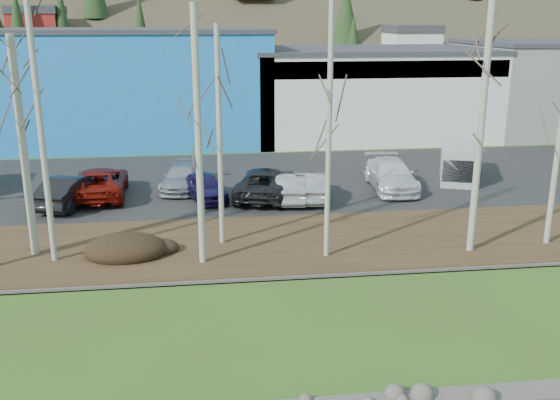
{
  "coord_description": "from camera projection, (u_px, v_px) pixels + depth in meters",
  "views": [
    {
      "loc": [
        -1.09,
        -9.66,
        9.1
      ],
      "look_at": [
        1.76,
        12.61,
        2.5
      ],
      "focal_mm": 40.0,
      "sensor_mm": 36.0,
      "label": 1
    }
  ],
  "objects": [
    {
      "name": "river",
      "position": [
        245.0,
        332.0,
        18.75
      ],
      "size": [
        80.0,
        8.0,
        0.9
      ],
      "primitive_type": null,
      "color": "black",
      "rests_on": "ground"
    },
    {
      "name": "far_bank_rocks",
      "position": [
        237.0,
        278.0,
        22.65
      ],
      "size": [
        80.0,
        0.8,
        0.46
      ],
      "primitive_type": null,
      "color": "#47423D",
      "rests_on": "ground"
    },
    {
      "name": "far_bank",
      "position": [
        232.0,
        245.0,
        25.67
      ],
      "size": [
        80.0,
        7.0,
        0.15
      ],
      "primitive_type": "cube",
      "color": "#382616",
      "rests_on": "ground"
    },
    {
      "name": "parking_lot",
      "position": [
        222.0,
        181.0,
        35.67
      ],
      "size": [
        80.0,
        14.0,
        0.14
      ],
      "primitive_type": "cube",
      "color": "black",
      "rests_on": "ground"
    },
    {
      "name": "building_blue",
      "position": [
        134.0,
        85.0,
        47.1
      ],
      "size": [
        20.4,
        12.24,
        8.3
      ],
      "color": "#1A76C2",
      "rests_on": "ground"
    },
    {
      "name": "building_white",
      "position": [
        366.0,
        92.0,
        49.49
      ],
      "size": [
        18.36,
        12.24,
        6.8
      ],
      "color": "silver",
      "rests_on": "ground"
    },
    {
      "name": "building_grey",
      "position": [
        555.0,
        86.0,
        51.39
      ],
      "size": [
        14.28,
        12.24,
        7.3
      ],
      "color": "slate",
      "rests_on": "ground"
    },
    {
      "name": "dirt_mound",
      "position": [
        126.0,
        248.0,
        24.29
      ],
      "size": [
        3.22,
        2.27,
        0.63
      ],
      "primitive_type": "ellipsoid",
      "color": "black",
      "rests_on": "far_bank"
    },
    {
      "name": "birch_1",
      "position": [
        40.0,
        121.0,
        22.41
      ],
      "size": [
        0.22,
        0.22,
        10.73
      ],
      "color": "#B2AEA1",
      "rests_on": "far_bank"
    },
    {
      "name": "birch_2",
      "position": [
        23.0,
        149.0,
        23.37
      ],
      "size": [
        0.3,
        0.3,
        8.4
      ],
      "color": "#B2AEA1",
      "rests_on": "far_bank"
    },
    {
      "name": "birch_3",
      "position": [
        198.0,
        139.0,
        22.42
      ],
      "size": [
        0.25,
        0.25,
        9.45
      ],
      "color": "#B2AEA1",
      "rests_on": "far_bank"
    },
    {
      "name": "birch_4",
      "position": [
        220.0,
        138.0,
        24.54
      ],
      "size": [
        0.21,
        0.21,
        8.74
      ],
      "color": "#B2AEA1",
      "rests_on": "far_bank"
    },
    {
      "name": "birch_5",
      "position": [
        329.0,
        132.0,
        23.02
      ],
      "size": [
        0.2,
        0.2,
        9.77
      ],
      "color": "#B2AEA1",
      "rests_on": "far_bank"
    },
    {
      "name": "birch_6",
      "position": [
        481.0,
        131.0,
        23.58
      ],
      "size": [
        0.27,
        0.27,
        9.62
      ],
      "color": "#B2AEA1",
      "rests_on": "far_bank"
    },
    {
      "name": "car_1",
      "position": [
        71.0,
        191.0,
        30.62
      ],
      "size": [
        3.0,
        4.94,
        1.54
      ],
      "primitive_type": "imported",
      "rotation": [
        0.0,
        0.0,
        2.82
      ],
      "color": "black",
      "rests_on": "parking_lot"
    },
    {
      "name": "car_2",
      "position": [
        100.0,
        182.0,
        32.11
      ],
      "size": [
        2.82,
        5.68,
        1.55
      ],
      "primitive_type": "imported",
      "rotation": [
        0.0,
        0.0,
        3.19
      ],
      "color": "maroon",
      "rests_on": "parking_lot"
    },
    {
      "name": "car_3",
      "position": [
        183.0,
        177.0,
        33.63
      ],
      "size": [
        2.68,
        4.79,
        1.31
      ],
      "primitive_type": "imported",
      "rotation": [
        0.0,
        0.0,
        -0.2
      ],
      "color": "#979A9F",
      "rests_on": "parking_lot"
    },
    {
      "name": "car_4",
      "position": [
        204.0,
        187.0,
        31.71
      ],
      "size": [
        2.71,
        4.22,
        1.34
      ],
      "primitive_type": "imported",
      "rotation": [
        0.0,
        0.0,
        0.31
      ],
      "color": "#20184B",
      "rests_on": "parking_lot"
    },
    {
      "name": "car_5",
      "position": [
        290.0,
        187.0,
        31.56
      ],
      "size": [
        2.06,
        4.44,
        1.41
      ],
      "primitive_type": "imported",
      "rotation": [
        0.0,
        0.0,
        3.01
      ],
      "color": "#A8A7A9",
      "rests_on": "parking_lot"
    },
    {
      "name": "car_6",
      "position": [
        266.0,
        183.0,
        32.07
      ],
      "size": [
        3.97,
        6.06,
        1.55
      ],
      "primitive_type": "imported",
      "rotation": [
        0.0,
        0.0,
        2.87
      ],
      "color": "black",
      "rests_on": "parking_lot"
    },
    {
      "name": "car_7",
      "position": [
        391.0,
        175.0,
        33.62
      ],
      "size": [
        2.52,
        5.51,
        1.56
      ],
      "primitive_type": "imported",
      "rotation": [
        0.0,
        0.0,
        -0.06
      ],
      "color": "white",
      "rests_on": "parking_lot"
    },
    {
      "name": "car_8",
      "position": [
        309.0,
        186.0,
        31.69
      ],
      "size": [
        2.06,
        4.44,
        1.41
      ],
      "primitive_type": "imported",
      "rotation": [
        0.0,
        0.0,
        3.01
      ],
      "color": "#A8A7A9",
      "rests_on": "parking_lot"
    },
    {
      "name": "van_white",
      "position": [
        458.0,
        163.0,
        35.41
      ],
      "size": [
        3.35,
        4.87,
        1.97
      ],
      "rotation": [
        0.0,
        0.0,
        -0.36
      ],
      "color": "silver",
      "rests_on": "parking_lot"
    }
  ]
}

